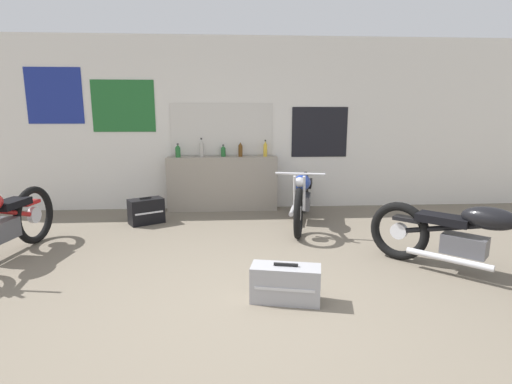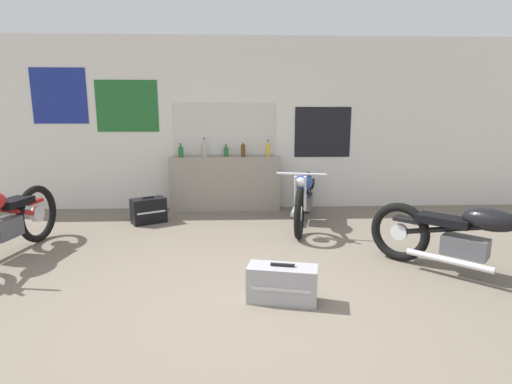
{
  "view_description": "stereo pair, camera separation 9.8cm",
  "coord_description": "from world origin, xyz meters",
  "px_view_note": "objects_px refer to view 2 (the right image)",
  "views": [
    {
      "loc": [
        -0.07,
        -2.99,
        1.6
      ],
      "look_at": [
        0.22,
        1.5,
        0.7
      ],
      "focal_mm": 28.0,
      "sensor_mm": 36.0,
      "label": 1
    },
    {
      "loc": [
        0.03,
        -2.99,
        1.6
      ],
      "look_at": [
        0.22,
        1.5,
        0.7
      ],
      "focal_mm": 28.0,
      "sensor_mm": 36.0,
      "label": 2
    }
  ],
  "objects_px": {
    "motorcycle_blue": "(304,196)",
    "motorcycle_black": "(474,239)",
    "bottle_rightmost": "(268,149)",
    "bottle_left_center": "(204,148)",
    "hard_case_silver": "(282,284)",
    "hard_case_black": "(149,210)",
    "bottle_right_center": "(243,150)",
    "bottle_center": "(226,151)",
    "bottle_leftmost": "(181,151)"
  },
  "relations": [
    {
      "from": "hard_case_black",
      "to": "motorcycle_blue",
      "type": "bearing_deg",
      "value": -3.72
    },
    {
      "from": "motorcycle_black",
      "to": "hard_case_silver",
      "type": "bearing_deg",
      "value": -167.94
    },
    {
      "from": "motorcycle_black",
      "to": "hard_case_black",
      "type": "bearing_deg",
      "value": 148.93
    },
    {
      "from": "bottle_leftmost",
      "to": "hard_case_silver",
      "type": "xyz_separation_m",
      "value": [
        1.3,
        -3.31,
        -0.83
      ]
    },
    {
      "from": "bottle_rightmost",
      "to": "hard_case_silver",
      "type": "distance_m",
      "value": 3.47
    },
    {
      "from": "motorcycle_black",
      "to": "hard_case_silver",
      "type": "xyz_separation_m",
      "value": [
        -1.9,
        -0.41,
        -0.24
      ]
    },
    {
      "from": "bottle_leftmost",
      "to": "bottle_center",
      "type": "relative_size",
      "value": 1.14
    },
    {
      "from": "bottle_left_center",
      "to": "hard_case_black",
      "type": "height_order",
      "value": "bottle_left_center"
    },
    {
      "from": "bottle_center",
      "to": "bottle_rightmost",
      "type": "bearing_deg",
      "value": -1.84
    },
    {
      "from": "bottle_center",
      "to": "motorcycle_black",
      "type": "distance_m",
      "value": 3.91
    },
    {
      "from": "hard_case_silver",
      "to": "motorcycle_black",
      "type": "bearing_deg",
      "value": 12.06
    },
    {
      "from": "motorcycle_black",
      "to": "hard_case_black",
      "type": "height_order",
      "value": "motorcycle_black"
    },
    {
      "from": "bottle_center",
      "to": "hard_case_silver",
      "type": "bearing_deg",
      "value": -80.37
    },
    {
      "from": "hard_case_black",
      "to": "bottle_leftmost",
      "type": "bearing_deg",
      "value": 62.03
    },
    {
      "from": "bottle_rightmost",
      "to": "motorcycle_black",
      "type": "xyz_separation_m",
      "value": [
        1.78,
        -2.95,
        -0.61
      ]
    },
    {
      "from": "bottle_left_center",
      "to": "bottle_rightmost",
      "type": "distance_m",
      "value": 1.04
    },
    {
      "from": "bottle_left_center",
      "to": "hard_case_black",
      "type": "relative_size",
      "value": 0.56
    },
    {
      "from": "bottle_leftmost",
      "to": "hard_case_black",
      "type": "bearing_deg",
      "value": -117.97
    },
    {
      "from": "hard_case_silver",
      "to": "bottle_rightmost",
      "type": "bearing_deg",
      "value": 88.02
    },
    {
      "from": "motorcycle_blue",
      "to": "bottle_center",
      "type": "bearing_deg",
      "value": 140.08
    },
    {
      "from": "bottle_center",
      "to": "motorcycle_black",
      "type": "xyz_separation_m",
      "value": [
        2.47,
        -2.98,
        -0.57
      ]
    },
    {
      "from": "motorcycle_black",
      "to": "hard_case_black",
      "type": "distance_m",
      "value": 4.2
    },
    {
      "from": "motorcycle_blue",
      "to": "motorcycle_black",
      "type": "bearing_deg",
      "value": -56.68
    },
    {
      "from": "bottle_leftmost",
      "to": "hard_case_black",
      "type": "relative_size",
      "value": 0.41
    },
    {
      "from": "bottle_right_center",
      "to": "bottle_center",
      "type": "bearing_deg",
      "value": 173.08
    },
    {
      "from": "bottle_left_center",
      "to": "motorcycle_blue",
      "type": "relative_size",
      "value": 0.15
    },
    {
      "from": "bottle_rightmost",
      "to": "bottle_right_center",
      "type": "bearing_deg",
      "value": -178.33
    },
    {
      "from": "bottle_leftmost",
      "to": "hard_case_silver",
      "type": "height_order",
      "value": "bottle_leftmost"
    },
    {
      "from": "bottle_right_center",
      "to": "motorcycle_blue",
      "type": "xyz_separation_m",
      "value": [
        0.86,
        -0.92,
        -0.59
      ]
    },
    {
      "from": "bottle_right_center",
      "to": "motorcycle_blue",
      "type": "bearing_deg",
      "value": -46.92
    },
    {
      "from": "bottle_left_center",
      "to": "hard_case_silver",
      "type": "distance_m",
      "value": 3.58
    },
    {
      "from": "bottle_center",
      "to": "bottle_rightmost",
      "type": "distance_m",
      "value": 0.69
    },
    {
      "from": "bottle_leftmost",
      "to": "bottle_center",
      "type": "bearing_deg",
      "value": 5.25
    },
    {
      "from": "motorcycle_black",
      "to": "motorcycle_blue",
      "type": "bearing_deg",
      "value": 123.32
    },
    {
      "from": "bottle_left_center",
      "to": "bottle_rightmost",
      "type": "relative_size",
      "value": 1.13
    },
    {
      "from": "hard_case_silver",
      "to": "hard_case_black",
      "type": "bearing_deg",
      "value": 123.42
    },
    {
      "from": "bottle_center",
      "to": "bottle_right_center",
      "type": "height_order",
      "value": "bottle_right_center"
    },
    {
      "from": "bottle_center",
      "to": "hard_case_black",
      "type": "distance_m",
      "value": 1.59
    },
    {
      "from": "bottle_center",
      "to": "bottle_rightmost",
      "type": "xyz_separation_m",
      "value": [
        0.69,
        -0.02,
        0.03
      ]
    },
    {
      "from": "bottle_left_center",
      "to": "hard_case_silver",
      "type": "height_order",
      "value": "bottle_left_center"
    },
    {
      "from": "bottle_left_center",
      "to": "hard_case_black",
      "type": "xyz_separation_m",
      "value": [
        -0.77,
        -0.78,
        -0.84
      ]
    },
    {
      "from": "bottle_right_center",
      "to": "bottle_left_center",
      "type": "bearing_deg",
      "value": 179.63
    },
    {
      "from": "motorcycle_blue",
      "to": "motorcycle_black",
      "type": "relative_size",
      "value": 1.29
    },
    {
      "from": "bottle_leftmost",
      "to": "bottle_left_center",
      "type": "bearing_deg",
      "value": 5.56
    },
    {
      "from": "bottle_leftmost",
      "to": "motorcycle_blue",
      "type": "xyz_separation_m",
      "value": [
        1.87,
        -0.89,
        -0.57
      ]
    },
    {
      "from": "hard_case_silver",
      "to": "motorcycle_blue",
      "type": "bearing_deg",
      "value": 76.73
    },
    {
      "from": "bottle_left_center",
      "to": "bottle_center",
      "type": "height_order",
      "value": "bottle_left_center"
    },
    {
      "from": "bottle_right_center",
      "to": "bottle_rightmost",
      "type": "height_order",
      "value": "bottle_rightmost"
    },
    {
      "from": "bottle_center",
      "to": "bottle_rightmost",
      "type": "relative_size",
      "value": 0.72
    },
    {
      "from": "bottle_rightmost",
      "to": "motorcycle_blue",
      "type": "bearing_deg",
      "value": -64.05
    }
  ]
}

